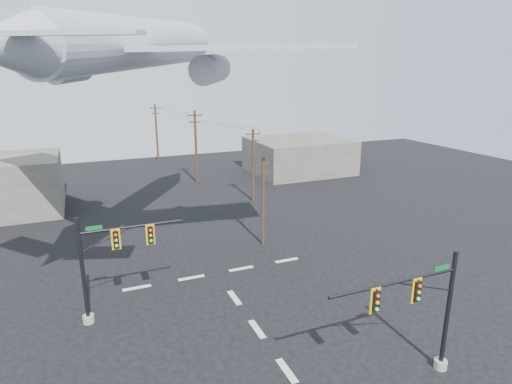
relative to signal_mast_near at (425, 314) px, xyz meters
name	(u,v)px	position (x,y,z in m)	size (l,w,h in m)	color
ground	(287,371)	(-5.93, 2.95, -3.61)	(120.00, 120.00, 0.00)	black
lane_markings	(249,318)	(-5.93, 8.28, -3.60)	(14.00, 21.20, 0.01)	beige
signal_mast_near	(425,314)	(0.00, 0.00, 0.00)	(7.43, 0.73, 6.63)	gray
signal_mast_far	(106,265)	(-13.94, 11.57, 0.06)	(6.45, 0.75, 6.85)	gray
utility_pole_a	(263,200)	(-0.41, 18.75, 0.53)	(1.58, 0.30, 7.91)	#472C1E
utility_pole_b	(253,164)	(3.85, 31.47, 0.86)	(1.73, 0.30, 8.55)	#472C1E
utility_pole_c	(196,146)	(-0.11, 42.22, 1.58)	(2.03, 0.34, 9.91)	#472C1E
utility_pole_d	(157,131)	(-2.31, 59.78, 1.39)	(1.95, 0.61, 9.55)	#472C1E
power_lines	(206,124)	(0.54, 39.03, 4.84)	(7.84, 41.04, 1.40)	black
airliner	(138,45)	(-10.12, 18.74, 13.15)	(25.85, 28.57, 8.48)	#AEB2BA
building_right	(299,155)	(16.07, 42.95, -1.11)	(14.00, 12.00, 5.00)	slate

